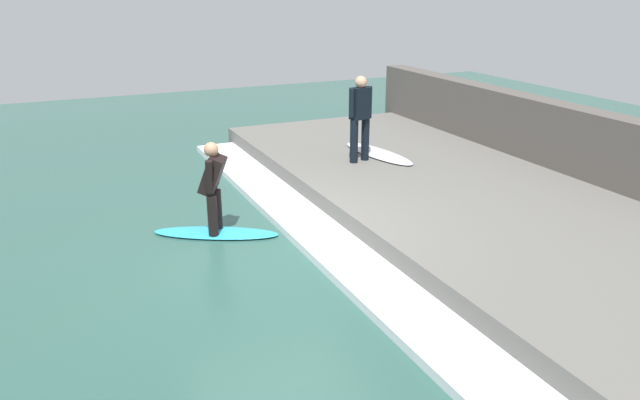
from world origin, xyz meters
name	(u,v)px	position (x,y,z in m)	size (l,w,h in m)	color
ground_plane	(279,253)	(0.00, 0.00, 0.00)	(28.00, 28.00, 0.00)	#2D564C
concrete_ledge	(471,206)	(3.33, 0.00, 0.19)	(4.40, 12.55, 0.39)	#66635E
back_wall	(588,155)	(5.78, 0.00, 0.78)	(0.50, 13.17, 1.55)	#544F49
wave_foam_crest	(324,241)	(0.72, 0.00, 0.06)	(0.84, 11.92, 0.12)	silver
surfboard_riding	(216,233)	(-0.63, 1.01, 0.03)	(1.92, 1.36, 0.06)	#2DADD1
surfer_riding	(213,183)	(-0.63, 1.01, 0.83)	(0.53, 0.56, 1.39)	black
surfer_waiting_near	(360,114)	(2.61, 2.52, 1.30)	(0.53, 0.32, 1.62)	black
surfboard_waiting_near	(378,153)	(3.17, 2.77, 0.42)	(0.84, 2.06, 0.06)	silver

